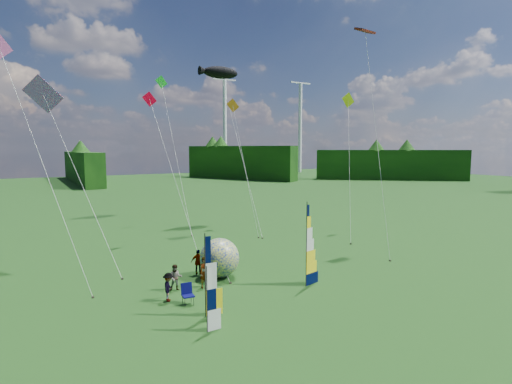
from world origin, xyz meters
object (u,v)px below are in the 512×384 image
side_banner_left (205,277)px  spectator_a (205,272)px  feather_banner_main (306,246)px  camp_chair (188,294)px  spectator_c (169,287)px  side_banner_far (207,301)px  spectator_b (176,278)px  kite_whale (239,137)px  bol_inflatable (220,258)px  spectator_d (198,262)px

side_banner_left → spectator_a: bearing=71.7°
feather_banner_main → camp_chair: 7.21m
feather_banner_main → spectator_c: (-7.61, 1.85, -1.64)m
side_banner_far → spectator_a: 5.71m
feather_banner_main → spectator_b: (-6.76, 3.18, -1.65)m
spectator_b → spectator_c: (-0.85, -1.32, 0.01)m
feather_banner_main → kite_whale: kite_whale is taller
camp_chair → spectator_a: bearing=52.0°
bol_inflatable → spectator_a: size_ratio=1.37×
spectator_a → kite_whale: kite_whale is taller
spectator_c → spectator_d: (3.06, 3.37, 0.05)m
spectator_a → bol_inflatable: bearing=37.6°
spectator_a → side_banner_far: bearing=-114.7°
feather_banner_main → spectator_a: 6.04m
kite_whale → spectator_d: bearing=-107.9°
spectator_c → kite_whale: 21.77m
side_banner_far → kite_whale: kite_whale is taller
camp_chair → spectator_b: bearing=91.4°
side_banner_left → side_banner_far: (-0.58, -1.52, -0.53)m
side_banner_left → spectator_d: side_banner_left is taller
side_banner_left → bol_inflatable: (3.11, 5.03, -0.72)m
spectator_b → camp_chair: 2.30m
spectator_b → spectator_d: 3.01m
spectator_c → spectator_b: bearing=-5.5°
kite_whale → spectator_c: bearing=-108.9°
side_banner_left → spectator_b: side_banner_left is taller
feather_banner_main → side_banner_far: feather_banner_main is taller
bol_inflatable → camp_chair: bol_inflatable is taller
bol_inflatable → spectator_a: bol_inflatable is taller
side_banner_far → spectator_b: (0.54, 5.65, -0.67)m
spectator_a → spectator_b: size_ratio=1.20×
spectator_b → camp_chair: size_ratio=1.38×
spectator_d → camp_chair: (-2.35, -4.33, -0.26)m
side_banner_far → kite_whale: size_ratio=0.16×
spectator_d → spectator_c: bearing=82.2°
camp_chair → side_banner_left: bearing=-79.3°
feather_banner_main → spectator_d: (-4.55, 5.22, -1.59)m
side_banner_left → spectator_d: (2.17, 6.17, -1.14)m
spectator_b → spectator_c: 1.57m
side_banner_left → spectator_b: 4.30m
camp_chair → kite_whale: bearing=59.3°
spectator_c → side_banner_far: bearing=-148.8°
spectator_b → bol_inflatable: bearing=35.4°
bol_inflatable → spectator_d: bol_inflatable is taller
spectator_a → spectator_c: 2.65m
spectator_a → side_banner_left: bearing=-115.2°
side_banner_left → side_banner_far: side_banner_left is taller
spectator_b → feather_banner_main: bearing=-5.6°
spectator_a → kite_whale: 19.68m
spectator_a → camp_chair: spectator_a is taller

